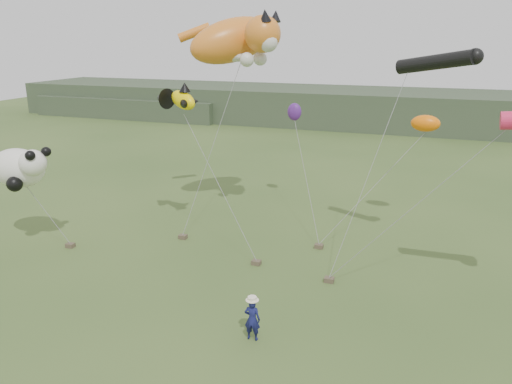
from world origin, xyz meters
The scene contains 9 objects.
ground centered at (0.00, 0.00, 0.00)m, with size 120.00×120.00×0.00m, color #385123.
headland centered at (-3.11, 44.69, 1.92)m, with size 90.00×13.00×4.00m.
festival_attendant centered at (2.06, -0.73, 0.76)m, with size 0.55×0.36×1.52m, color #14174D.
sandbag_anchors centered at (-1.40, 5.31, 0.10)m, with size 13.06×4.33×0.20m.
cat_kite centered at (-2.56, 9.92, 9.71)m, with size 6.32×5.18×3.19m.
fish_kite centered at (-4.64, 6.85, 7.01)m, with size 2.80×1.81×1.42m.
tube_kites centered at (9.30, 5.80, 8.04)m, with size 7.50×5.36×2.66m.
panda_kite centered at (-11.05, 3.15, 3.94)m, with size 3.28×2.12×2.04m.
misc_kites centered at (4.49, 12.58, 5.65)m, with size 8.43×2.03×1.01m.
Camera 1 is at (7.16, -14.54, 9.79)m, focal length 35.00 mm.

